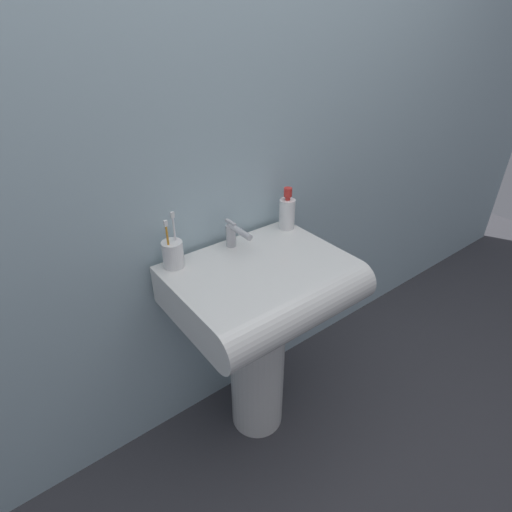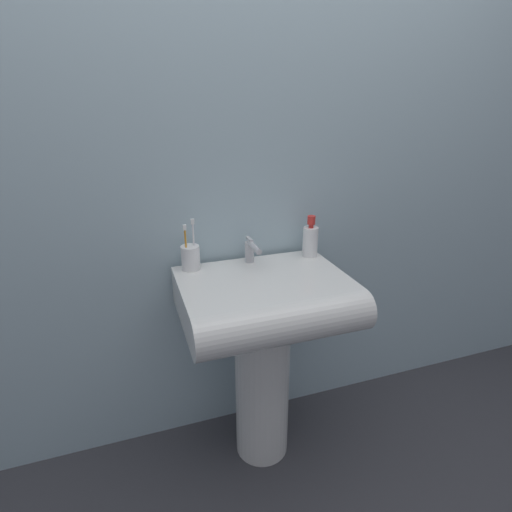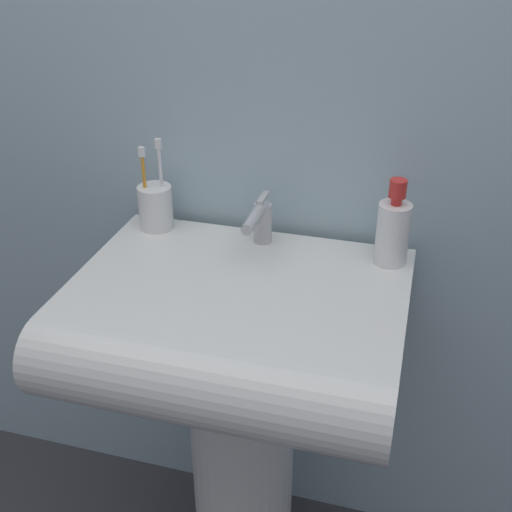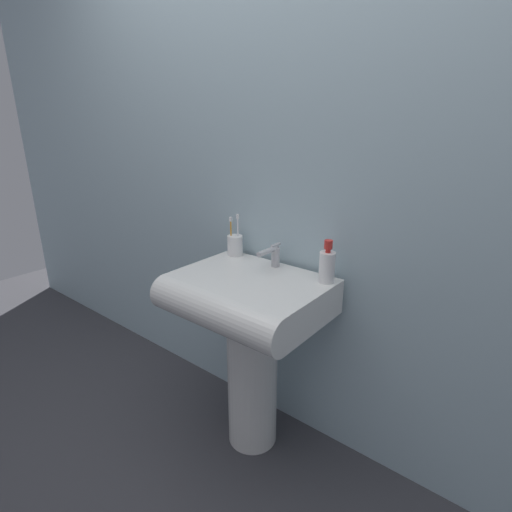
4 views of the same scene
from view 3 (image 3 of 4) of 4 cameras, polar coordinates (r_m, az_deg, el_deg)
The scene contains 6 objects.
wall_back at distance 1.27m, azimuth 1.84°, elevation 18.93°, with size 5.00×0.05×2.40m, color #9EB7C1.
sink_pedestal at distance 1.49m, azimuth -1.17°, elevation -18.12°, with size 0.22×0.22×0.67m, color white.
sink_basin at distance 1.18m, azimuth -2.12°, elevation -6.54°, with size 0.61×0.49×0.14m.
faucet at distance 1.27m, azimuth 0.57°, elevation 3.19°, with size 0.04×0.15×0.10m.
toothbrush_cup at distance 1.36m, azimuth -8.93°, elevation 4.39°, with size 0.07×0.07×0.20m.
soap_bottle at distance 1.23m, azimuth 12.08°, elevation 2.23°, with size 0.06×0.06×0.17m.
Camera 3 is at (0.30, -0.96, 1.43)m, focal length 45.00 mm.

